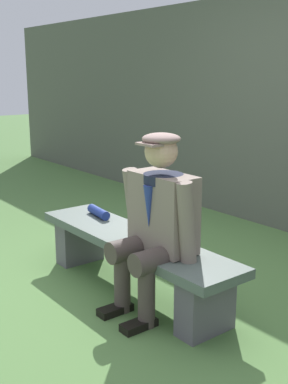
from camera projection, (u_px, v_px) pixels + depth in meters
ground_plane at (133, 291)px, 3.63m from camera, size 30.00×30.00×0.00m
bench at (133, 253)px, 3.56m from camera, size 1.88×0.43×0.42m
seated_man at (157, 219)px, 3.18m from camera, size 0.65×0.55×1.20m
rolled_magazine at (99, 212)px, 4.00m from camera, size 0.29×0.11×0.07m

